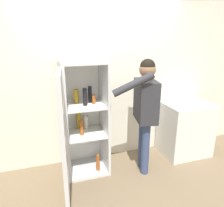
{
  "coord_description": "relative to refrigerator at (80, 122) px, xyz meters",
  "views": [
    {
      "loc": [
        -0.87,
        -2.22,
        1.99
      ],
      "look_at": [
        0.06,
        0.65,
        1.01
      ],
      "focal_mm": 35.0,
      "sensor_mm": 36.0,
      "label": 1
    }
  ],
  "objects": [
    {
      "name": "ground_plane",
      "position": [
        0.43,
        -0.57,
        -0.83
      ],
      "size": [
        12.0,
        12.0,
        0.0
      ],
      "primitive_type": "plane",
      "color": "#7A664C"
    },
    {
      "name": "wall_back",
      "position": [
        0.43,
        0.41,
        0.45
      ],
      "size": [
        7.0,
        0.06,
        2.55
      ],
      "color": "silver",
      "rests_on": "ground_plane"
    },
    {
      "name": "refrigerator",
      "position": [
        0.0,
        0.0,
        0.0
      ],
      "size": [
        0.72,
        1.16,
        1.65
      ],
      "color": "silver",
      "rests_on": "ground_plane"
    },
    {
      "name": "person",
      "position": [
        0.89,
        -0.18,
        0.23
      ],
      "size": [
        0.73,
        0.59,
        1.67
      ],
      "color": "#384770",
      "rests_on": "ground_plane"
    },
    {
      "name": "counter",
      "position": [
        1.79,
        0.06,
        -0.38
      ],
      "size": [
        0.76,
        0.61,
        0.9
      ],
      "color": "white",
      "rests_on": "ground_plane"
    },
    {
      "name": "bowl",
      "position": [
        1.8,
        0.07,
        0.1
      ],
      "size": [
        0.18,
        0.18,
        0.05
      ],
      "color": "white",
      "rests_on": "counter"
    }
  ]
}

